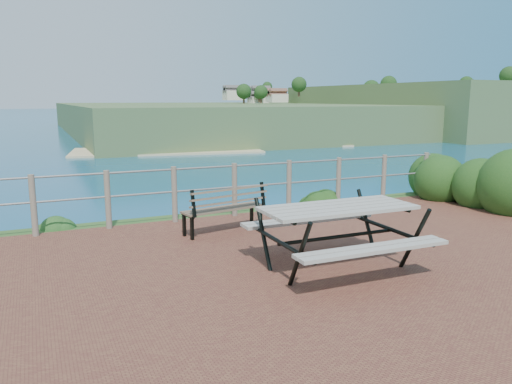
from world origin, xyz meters
The scene contains 10 objects.
ground centered at (0.00, 0.00, 0.00)m, with size 10.00×7.00×0.12m, color brown.
ocean centered at (0.00, 200.00, 0.00)m, with size 1200.00×1200.00×0.00m, color #166184.
safety_railing centered at (0.00, 3.35, 0.57)m, with size 9.40×0.10×1.00m.
distant_bay centered at (173.07, 202.61, -1.52)m, with size 290.00×232.36×24.00m.
picnic_table centered at (0.11, 0.04, 0.53)m, with size 1.98×1.71×0.83m.
park_bench centered at (-0.59, 2.36, 0.53)m, with size 1.46×0.62×0.80m.
shrub_right_front centered at (4.94, 1.76, 0.00)m, with size 1.54×1.54×2.18m, color #133E14.
shrub_right_edge centered at (4.83, 3.23, 0.00)m, with size 1.16×1.16×1.66m, color #133E14.
shrub_lip_west centered at (-3.18, 3.90, 0.00)m, with size 0.67×0.67×0.37m, color #1E4F1D.
shrub_lip_east centered at (2.06, 3.75, 0.00)m, with size 0.74×0.74×0.47m, color #133E14.
Camera 1 is at (-3.38, -5.19, 2.19)m, focal length 35.00 mm.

